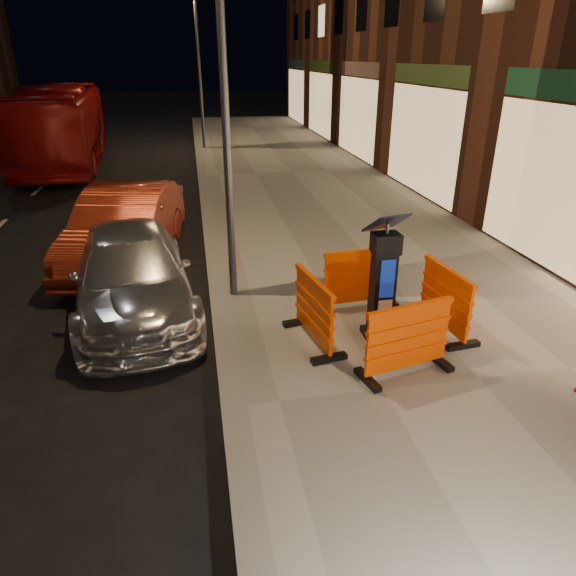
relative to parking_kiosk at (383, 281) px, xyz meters
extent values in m
plane|color=black|center=(-2.15, -1.24, -0.99)|extent=(120.00, 120.00, 0.00)
cube|color=gray|center=(0.85, -1.24, -0.92)|extent=(6.00, 60.00, 0.15)
cube|color=slate|center=(-2.15, -1.24, -0.92)|extent=(0.30, 60.00, 0.15)
cube|color=black|center=(0.00, 0.00, 0.00)|extent=(0.60, 0.60, 1.69)
cube|color=#F04500|center=(0.00, -0.95, -0.37)|extent=(1.29, 0.76, 0.94)
cube|color=#F04500|center=(0.00, 0.95, -0.37)|extent=(1.25, 0.60, 0.94)
cube|color=#F04500|center=(-0.95, 0.00, -0.37)|extent=(0.70, 1.27, 0.94)
cube|color=#F04500|center=(0.95, 0.00, -0.37)|extent=(0.62, 1.25, 0.94)
imported|color=silver|center=(-3.48, 1.78, -0.99)|extent=(2.36, 4.52, 1.25)
imported|color=maroon|center=(-3.79, 4.05, -0.99)|extent=(2.21, 4.55, 1.44)
imported|color=maroon|center=(-7.08, 14.92, -0.99)|extent=(3.22, 10.19, 2.79)
cylinder|color=#3F3F44|center=(-1.90, 1.76, 2.16)|extent=(0.12, 0.12, 6.00)
cylinder|color=#3F3F44|center=(-1.90, 16.76, 2.16)|extent=(0.12, 0.12, 6.00)
camera|label=1|loc=(-2.39, -6.00, 2.76)|focal=32.00mm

